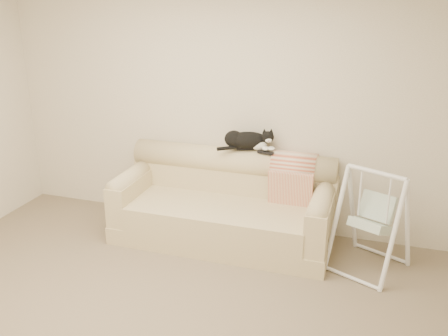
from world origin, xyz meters
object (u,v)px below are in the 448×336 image
at_px(baby_swing, 372,220).
at_px(tuxedo_cat, 248,140).
at_px(sofa, 225,206).
at_px(remote_b, 266,152).
at_px(remote_a, 245,148).

bearing_deg(baby_swing, tuxedo_cat, 162.89).
relative_size(sofa, tuxedo_cat, 3.84).
distance_m(remote_b, tuxedo_cat, 0.23).
relative_size(tuxedo_cat, baby_swing, 0.59).
bearing_deg(tuxedo_cat, remote_b, -11.06).
relative_size(remote_a, baby_swing, 0.19).
bearing_deg(remote_a, baby_swing, -17.46).
distance_m(remote_a, remote_b, 0.24).
distance_m(sofa, baby_swing, 1.47).
bearing_deg(remote_a, tuxedo_cat, -31.64).
height_order(remote_a, baby_swing, baby_swing).
height_order(sofa, remote_b, remote_b).
height_order(remote_b, baby_swing, baby_swing).
height_order(sofa, tuxedo_cat, tuxedo_cat).
xyz_separation_m(tuxedo_cat, baby_swing, (1.29, -0.40, -0.52)).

